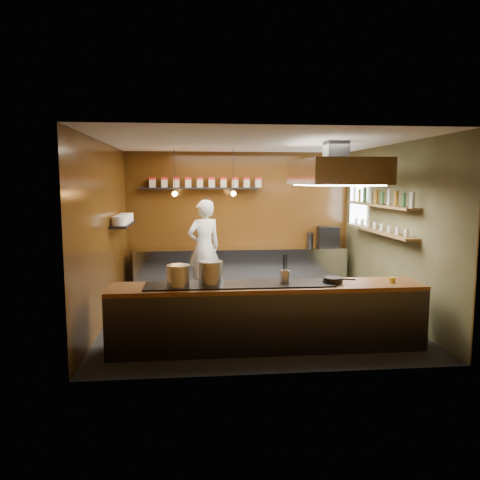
{
  "coord_description": "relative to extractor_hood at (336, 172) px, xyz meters",
  "views": [
    {
      "loc": [
        -1.01,
        -7.93,
        2.35
      ],
      "look_at": [
        -0.19,
        0.4,
        1.3
      ],
      "focal_mm": 35.0,
      "sensor_mm": 36.0,
      "label": 1
    }
  ],
  "objects": [
    {
      "name": "floor",
      "position": [
        -1.3,
        0.4,
        -2.51
      ],
      "size": [
        5.0,
        5.0,
        0.0
      ],
      "primitive_type": "plane",
      "color": "black",
      "rests_on": "ground"
    },
    {
      "name": "back_wall",
      "position": [
        -1.3,
        2.9,
        -1.01
      ],
      "size": [
        5.0,
        0.0,
        5.0
      ],
      "primitive_type": "plane",
      "rotation": [
        1.57,
        0.0,
        0.0
      ],
      "color": "#391F0A",
      "rests_on": "ground"
    },
    {
      "name": "left_wall",
      "position": [
        -3.8,
        0.4,
        -1.01
      ],
      "size": [
        0.0,
        5.0,
        5.0
      ],
      "primitive_type": "plane",
      "rotation": [
        1.57,
        0.0,
        1.57
      ],
      "color": "#391F0A",
      "rests_on": "ground"
    },
    {
      "name": "right_wall",
      "position": [
        1.2,
        0.4,
        -1.01
      ],
      "size": [
        0.0,
        5.0,
        5.0
      ],
      "primitive_type": "plane",
      "rotation": [
        1.57,
        0.0,
        -1.57
      ],
      "color": "#444326",
      "rests_on": "ground"
    },
    {
      "name": "ceiling",
      "position": [
        -1.3,
        0.4,
        0.49
      ],
      "size": [
        5.0,
        5.0,
        0.0
      ],
      "primitive_type": "plane",
      "rotation": [
        3.14,
        0.0,
        0.0
      ],
      "color": "silver",
      "rests_on": "back_wall"
    },
    {
      "name": "window_pane",
      "position": [
        1.15,
        2.1,
        -0.61
      ],
      "size": [
        0.0,
        1.0,
        1.0
      ],
      "primitive_type": "plane",
      "rotation": [
        1.57,
        0.0,
        -1.57
      ],
      "color": "white",
      "rests_on": "right_wall"
    },
    {
      "name": "prep_counter",
      "position": [
        -1.3,
        2.57,
        -2.06
      ],
      "size": [
        4.6,
        0.65,
        0.9
      ],
      "primitive_type": "cube",
      "color": "silver",
      "rests_on": "floor"
    },
    {
      "name": "pass_counter",
      "position": [
        -1.3,
        -1.2,
        -2.04
      ],
      "size": [
        4.4,
        0.72,
        0.94
      ],
      "color": "#38383D",
      "rests_on": "floor"
    },
    {
      "name": "tin_shelf",
      "position": [
        -2.2,
        2.76,
        -0.31
      ],
      "size": [
        2.6,
        0.26,
        0.04
      ],
      "primitive_type": "cube",
      "color": "black",
      "rests_on": "back_wall"
    },
    {
      "name": "plate_shelf",
      "position": [
        -3.64,
        1.4,
        -0.96
      ],
      "size": [
        0.3,
        1.4,
        0.04
      ],
      "primitive_type": "cube",
      "color": "black",
      "rests_on": "left_wall"
    },
    {
      "name": "bottle_shelf_upper",
      "position": [
        1.04,
        0.7,
        -0.59
      ],
      "size": [
        0.26,
        2.8,
        0.04
      ],
      "primitive_type": "cube",
      "color": "brown",
      "rests_on": "right_wall"
    },
    {
      "name": "bottle_shelf_lower",
      "position": [
        1.04,
        0.7,
        -1.06
      ],
      "size": [
        0.26,
        2.8,
        0.04
      ],
      "primitive_type": "cube",
      "color": "brown",
      "rests_on": "right_wall"
    },
    {
      "name": "extractor_hood",
      "position": [
        0.0,
        0.0,
        0.0
      ],
      "size": [
        1.2,
        2.0,
        0.72
      ],
      "color": "#38383D",
      "rests_on": "ceiling"
    },
    {
      "name": "pendant_left",
      "position": [
        -2.7,
        2.1,
        -0.35
      ],
      "size": [
        0.1,
        0.1,
        0.95
      ],
      "color": "black",
      "rests_on": "ceiling"
    },
    {
      "name": "pendant_right",
      "position": [
        -1.5,
        2.1,
        -0.35
      ],
      "size": [
        0.1,
        0.1,
        0.95
      ],
      "color": "black",
      "rests_on": "ceiling"
    },
    {
      "name": "storage_tins",
      "position": [
        -2.05,
        2.76,
        -0.17
      ],
      "size": [
        2.43,
        0.13,
        0.22
      ],
      "color": "#BCAD9C",
      "rests_on": "tin_shelf"
    },
    {
      "name": "plate_stacks",
      "position": [
        -3.64,
        1.4,
        -0.86
      ],
      "size": [
        0.26,
        1.16,
        0.16
      ],
      "color": "white",
      "rests_on": "plate_shelf"
    },
    {
      "name": "bottles",
      "position": [
        1.04,
        0.7,
        -0.45
      ],
      "size": [
        0.06,
        2.66,
        0.24
      ],
      "color": "silver",
      "rests_on": "bottle_shelf_upper"
    },
    {
      "name": "wine_glasses",
      "position": [
        1.04,
        0.7,
        -0.97
      ],
      "size": [
        0.07,
        2.37,
        0.13
      ],
      "color": "silver",
      "rests_on": "bottle_shelf_lower"
    },
    {
      "name": "stockpot_large",
      "position": [
        -2.09,
        -1.21,
        -1.4
      ],
      "size": [
        0.36,
        0.36,
        0.32
      ],
      "primitive_type": "cylinder",
      "rotation": [
        0.0,
        0.0,
        0.08
      ],
      "color": "#B2B4B9",
      "rests_on": "pass_counter"
    },
    {
      "name": "stockpot_small",
      "position": [
        -2.53,
        -1.28,
        -1.42
      ],
      "size": [
        0.31,
        0.31,
        0.29
      ],
      "primitive_type": "cylinder",
      "rotation": [
        0.0,
        0.0,
        -0.01
      ],
      "color": "silver",
      "rests_on": "pass_counter"
    },
    {
      "name": "utensil_crock",
      "position": [
        -1.05,
        -1.19,
        -1.48
      ],
      "size": [
        0.14,
        0.14,
        0.17
      ],
      "primitive_type": "cylinder",
      "rotation": [
        0.0,
        0.0,
        0.01
      ],
      "color": "silver",
      "rests_on": "pass_counter"
    },
    {
      "name": "frying_pan",
      "position": [
        -0.37,
        -1.24,
        -1.53
      ],
      "size": [
        0.44,
        0.28,
        0.07
      ],
      "color": "black",
      "rests_on": "pass_counter"
    },
    {
      "name": "butter_jar",
      "position": [
        0.47,
        -1.27,
        -1.55
      ],
      "size": [
        0.09,
        0.09,
        0.08
      ],
      "primitive_type": "cylinder",
      "rotation": [
        0.0,
        0.0,
        0.01
      ],
      "color": "yellow",
      "rests_on": "pass_counter"
    },
    {
      "name": "espresso_machine",
      "position": [
        0.67,
        2.62,
        -1.38
      ],
      "size": [
        0.48,
        0.46,
        0.45
      ],
      "primitive_type": "cube",
      "rotation": [
        0.0,
        0.0,
        -0.09
      ],
      "color": "black",
      "rests_on": "prep_counter"
    },
    {
      "name": "chef",
      "position": [
        -2.11,
        2.11,
        -1.52
      ],
      "size": [
        0.85,
        0.72,
        1.98
      ],
      "primitive_type": "imported",
      "rotation": [
        0.0,
        0.0,
        3.56
      ],
      "color": "white",
      "rests_on": "floor"
    }
  ]
}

